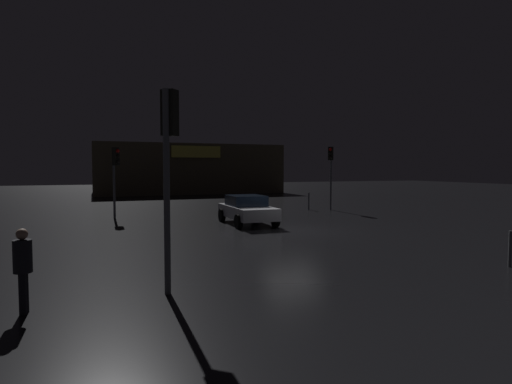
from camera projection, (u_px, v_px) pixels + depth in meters
name	position (u px, v px, depth m)	size (l,w,h in m)	color
ground_plane	(292.00, 231.00, 18.75)	(120.00, 120.00, 0.00)	black
store_building	(186.00, 169.00, 48.66)	(20.20, 9.82, 5.40)	brown
traffic_signal_main	(331.00, 162.00, 27.95)	(0.41, 0.43, 4.19)	#595B60
traffic_signal_opposite	(115.00, 166.00, 23.25)	(0.42, 0.43, 3.92)	#595B60
traffic_signal_cross_right	(169.00, 148.00, 9.29)	(0.42, 0.43, 4.49)	#595B60
car_near	(247.00, 209.00, 21.04)	(2.12, 4.24, 1.43)	#B7B7BF
pedestrian	(23.00, 264.00, 8.05)	(0.37, 0.37, 1.64)	black
bollard_kerb_a	(309.00, 201.00, 28.33)	(0.10, 0.10, 1.16)	#595B60
bollard_kerb_b	(510.00, 249.00, 11.91)	(0.09, 0.09, 1.03)	#595B60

